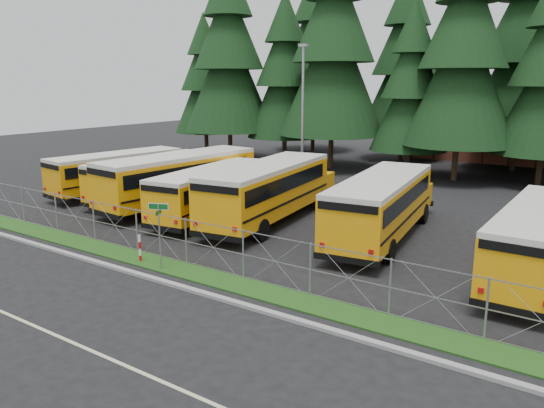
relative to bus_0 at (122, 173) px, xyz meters
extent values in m
plane|color=black|center=(14.47, -7.12, -1.42)|extent=(120.00, 120.00, 0.00)
cube|color=gray|center=(14.47, -10.22, -1.36)|extent=(50.00, 0.25, 0.12)
cube|color=#184012|center=(14.47, -8.82, -1.39)|extent=(50.00, 1.40, 0.06)
cube|color=beige|center=(14.47, -15.12, -1.41)|extent=(50.00, 0.12, 0.01)
cube|color=brown|center=(20.47, 32.88, 1.58)|extent=(22.00, 10.00, 6.00)
cylinder|color=#95999E|center=(13.12, -9.25, -0.02)|extent=(0.06, 0.06, 2.80)
cube|color=#0C541D|center=(13.12, -9.25, 1.26)|extent=(0.74, 0.34, 0.22)
cube|color=white|center=(13.12, -9.25, 1.26)|extent=(0.78, 0.35, 0.26)
cube|color=#0C541D|center=(13.12, -9.25, 1.02)|extent=(0.24, 0.51, 0.18)
cylinder|color=#B20C0C|center=(11.65, -9.04, -0.82)|extent=(0.11, 0.11, 1.20)
cylinder|color=#95999E|center=(7.86, 10.62, 3.58)|extent=(0.20, 0.20, 10.00)
cube|color=#95999E|center=(7.86, 10.62, 8.63)|extent=(0.70, 0.35, 0.18)
camera|label=1|loc=(28.37, -23.66, 6.15)|focal=35.00mm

